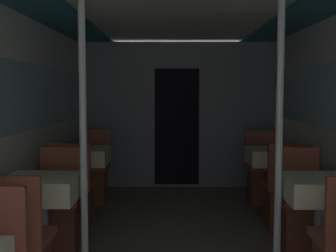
% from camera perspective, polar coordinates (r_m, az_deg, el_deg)
% --- Properties ---
extents(bulkhead_far, '(2.80, 0.09, 2.09)m').
position_cam_1_polar(bulkhead_far, '(6.76, 1.08, 1.30)').
color(bulkhead_far, slate).
rests_on(bulkhead_far, ground_plane).
extents(dining_table_left_1, '(0.56, 0.56, 0.76)m').
position_cam_1_polar(dining_table_left_1, '(3.74, -15.19, -7.98)').
color(dining_table_left_1, '#4C4C51').
rests_on(dining_table_left_1, ground_plane).
extents(chair_left_far_1, '(0.40, 0.40, 0.89)m').
position_cam_1_polar(chair_left_far_1, '(4.33, -13.11, -10.72)').
color(chair_left_far_1, brown).
rests_on(chair_left_far_1, ground_plane).
extents(support_pole_left_1, '(0.06, 0.06, 2.09)m').
position_cam_1_polar(support_pole_left_1, '(3.59, -10.29, -1.58)').
color(support_pole_left_1, silver).
rests_on(support_pole_left_1, ground_plane).
extents(dining_table_left_2, '(0.56, 0.56, 0.76)m').
position_cam_1_polar(dining_table_left_2, '(5.37, -10.26, -4.09)').
color(dining_table_left_2, '#4C4C51').
rests_on(dining_table_left_2, ground_plane).
extents(chair_left_near_2, '(0.40, 0.40, 0.89)m').
position_cam_1_polar(chair_left_near_2, '(4.91, -11.41, -8.86)').
color(chair_left_near_2, brown).
rests_on(chair_left_near_2, ground_plane).
extents(chair_left_far_2, '(0.40, 0.40, 0.89)m').
position_cam_1_polar(chair_left_far_2, '(5.96, -9.22, -6.45)').
color(chair_left_far_2, brown).
rests_on(chair_left_far_2, ground_plane).
extents(dining_table_right_1, '(0.56, 0.56, 0.76)m').
position_cam_1_polar(dining_table_right_1, '(3.77, 18.17, -7.93)').
color(dining_table_right_1, '#4C4C51').
rests_on(dining_table_right_1, ground_plane).
extents(chair_right_far_1, '(0.40, 0.40, 0.89)m').
position_cam_1_polar(chair_right_far_1, '(4.36, 15.85, -10.66)').
color(chair_right_far_1, brown).
rests_on(chair_right_far_1, ground_plane).
extents(support_pole_right_1, '(0.06, 0.06, 2.09)m').
position_cam_1_polar(support_pole_right_1, '(3.62, 13.38, -1.58)').
color(support_pole_right_1, silver).
rests_on(support_pole_right_1, ground_plane).
extents(dining_table_right_2, '(0.56, 0.56, 0.76)m').
position_cam_1_polar(dining_table_right_2, '(5.40, 12.67, -4.08)').
color(dining_table_right_2, '#4C4C51').
rests_on(dining_table_right_2, ground_plane).
extents(chair_right_near_2, '(0.40, 0.40, 0.89)m').
position_cam_1_polar(chair_right_near_2, '(4.94, 13.95, -8.83)').
color(chair_right_near_2, brown).
rests_on(chair_right_near_2, ground_plane).
extents(chair_right_far_2, '(0.40, 0.40, 0.89)m').
position_cam_1_polar(chair_right_far_2, '(5.98, 11.51, -6.43)').
color(chair_right_far_2, brown).
rests_on(chair_right_far_2, ground_plane).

